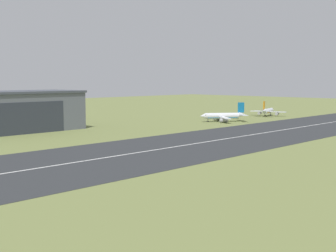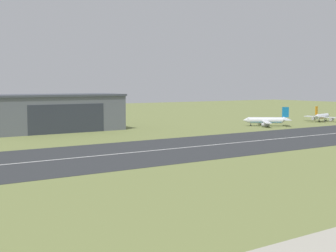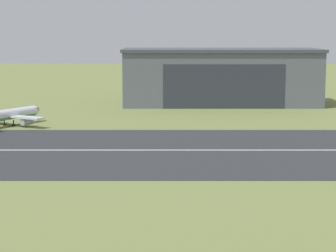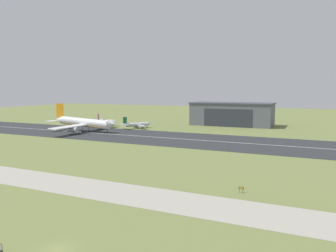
{
  "view_description": "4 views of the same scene",
  "coord_description": "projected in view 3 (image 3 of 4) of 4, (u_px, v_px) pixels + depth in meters",
  "views": [
    {
      "loc": [
        -110.28,
        19.32,
        20.96
      ],
      "look_at": [
        -21.22,
        103.34,
        8.57
      ],
      "focal_mm": 50.0,
      "sensor_mm": 36.0,
      "label": 1
    },
    {
      "loc": [
        -93.5,
        -5.05,
        20.47
      ],
      "look_at": [
        -18.91,
        104.81,
        8.57
      ],
      "focal_mm": 50.0,
      "sensor_mm": 36.0,
      "label": 2
    },
    {
      "loc": [
        -34.59,
        0.48,
        21.22
      ],
      "look_at": [
        -35.01,
        94.49,
        7.52
      ],
      "focal_mm": 70.0,
      "sensor_mm": 36.0,
      "label": 3
    },
    {
      "loc": [
        36.62,
        -37.35,
        25.19
      ],
      "look_at": [
        -27.79,
        101.58,
        8.1
      ],
      "focal_mm": 35.0,
      "sensor_mm": 36.0,
      "label": 4
    }
  ],
  "objects": [
    {
      "name": "hangar_building",
      "position": [
        224.0,
        76.0,
        189.84
      ],
      "size": [
        56.58,
        23.95,
        16.12
      ],
      "color": "slate",
      "rests_on": "ground_plane"
    },
    {
      "name": "airplane_parked_centre",
      "position": [
        11.0,
        115.0,
        146.97
      ],
      "size": [
        18.47,
        20.93,
        7.87
      ],
      "color": "silver",
      "rests_on": "ground_plane"
    }
  ]
}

